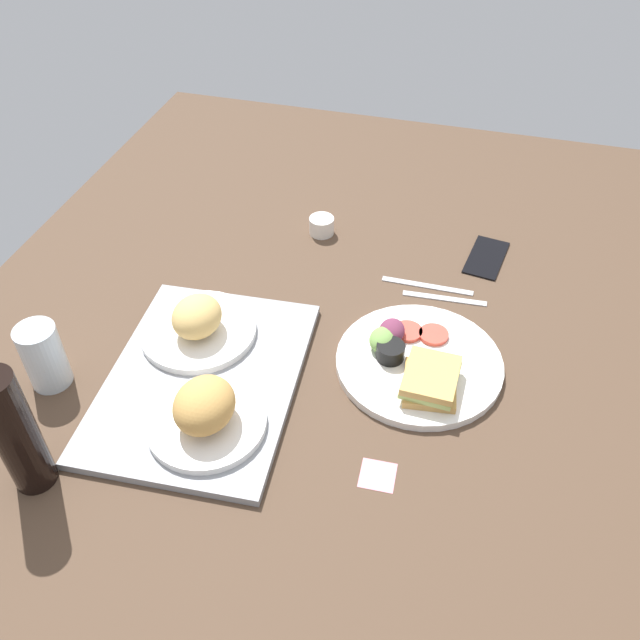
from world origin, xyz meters
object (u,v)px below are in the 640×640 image
fork (445,298)px  sticky_note (378,475)px  bread_plate_far (198,324)px  espresso_cup (322,226)px  soda_bottle (15,433)px  cell_phone (486,257)px  serving_tray (203,379)px  drinking_glass (44,356)px  plate_with_salad (417,362)px  knife (427,285)px  bread_plate_near (205,412)px

fork → sticky_note: bearing=81.1°
bread_plate_far → espresso_cup: (40.04, -12.88, -2.41)cm
soda_bottle → cell_phone: (76.01, -62.61, -11.09)cm
serving_tray → drinking_glass: bearing=104.7°
soda_bottle → fork: size_ratio=1.35×
plate_with_salad → soda_bottle: (-39.36, 53.27, 9.85)cm
serving_tray → bread_plate_far: 11.39cm
bread_plate_far → soda_bottle: size_ratio=0.95×
serving_tray → fork: (34.25, -38.39, -0.55)cm
serving_tray → sticky_note: 35.80cm
espresso_cup → knife: size_ratio=0.29×
fork → cell_phone: size_ratio=1.18×
bread_plate_near → knife: bread_plate_near is taller
knife → plate_with_salad: bearing=93.5°
bread_plate_near → espresso_cup: (59.78, -3.01, -3.11)cm
bread_plate_far → sticky_note: bread_plate_far is taller
espresso_cup → fork: 34.05cm
fork → plate_with_salad: bearing=79.9°
bread_plate_far → sticky_note: 44.19cm
plate_with_salad → soda_bottle: bearing=126.5°
bread_plate_near → fork: bearing=-36.9°
bread_plate_near → espresso_cup: 59.94cm
plate_with_salad → sticky_note: 24.67cm
serving_tray → knife: bearing=-42.7°
plate_with_salad → soda_bottle: 66.96cm
cell_phone → bread_plate_near: bearing=154.8°
bread_plate_near → espresso_cup: bread_plate_near is taller
plate_with_salad → drinking_glass: bearing=108.2°
plate_with_salad → soda_bottle: size_ratio=1.32×
drinking_glass → cell_phone: drinking_glass is taller
plate_with_salad → knife: size_ratio=1.60×
serving_tray → bread_plate_near: size_ratio=2.27×
bread_plate_near → plate_with_salad: bread_plate_near is taller
bread_plate_near → bread_plate_far: bearing=26.6°
serving_tray → plate_with_salad: plate_with_salad is taller
drinking_glass → soda_bottle: size_ratio=0.55×
bread_plate_far → cell_phone: bearing=-51.0°
knife → cell_phone: cell_phone is taller
soda_bottle → knife: 82.26cm
bread_plate_far → knife: 48.06cm
bread_plate_near → soda_bottle: (-15.71, 22.39, 6.38)cm
bread_plate_near → cell_phone: (60.30, -40.21, -4.71)cm
fork → knife: same height
serving_tray → soda_bottle: 32.80cm
serving_tray → bread_plate_far: size_ratio=2.06×
serving_tray → soda_bottle: (-25.75, 17.28, 10.69)cm
drinking_glass → fork: bearing=-57.5°
espresso_cup → serving_tray: bearing=170.7°
sticky_note → serving_tray: bearing=72.2°
bread_plate_near → cell_phone: bearing=-33.7°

